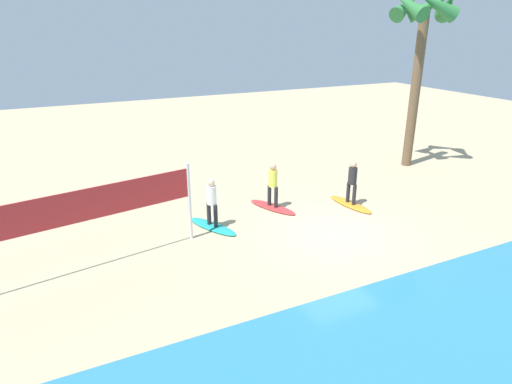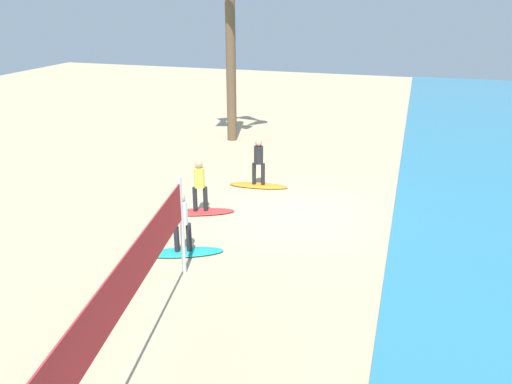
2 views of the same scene
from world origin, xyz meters
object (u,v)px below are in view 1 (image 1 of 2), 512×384
(surfer_red, at_px, (273,182))
(surfboard_red, at_px, (273,207))
(palm_tree, at_px, (423,27))
(surfboard_teal, at_px, (213,226))
(surfboard_orange, at_px, (350,204))
(surfer_orange, at_px, (352,179))
(surfer_teal, at_px, (212,199))
(volleyball_net, at_px, (29,222))

(surfer_red, bearing_deg, surfboard_red, -63.43)
(palm_tree, bearing_deg, surfer_red, 13.06)
(surfboard_teal, xyz_separation_m, palm_tree, (-11.01, -2.56, 6.25))
(surfboard_orange, relative_size, surfer_red, 1.28)
(surfboard_orange, distance_m, surfboard_red, 2.97)
(surfer_orange, relative_size, surfer_teal, 1.00)
(surfboard_orange, relative_size, surfboard_teal, 1.00)
(surfer_red, distance_m, palm_tree, 10.10)
(surfer_orange, distance_m, surfer_teal, 5.40)
(surfer_teal, bearing_deg, surfboard_teal, 180.00)
(surfboard_teal, bearing_deg, surfer_red, 79.73)
(surfboard_red, xyz_separation_m, surfboard_teal, (2.61, 0.61, 0.00))
(surfer_orange, xyz_separation_m, palm_tree, (-5.62, -2.99, 5.26))
(surfboard_orange, height_order, surfboard_teal, same)
(surfboard_orange, height_order, palm_tree, palm_tree)
(surfer_red, bearing_deg, volleyball_net, 13.02)
(palm_tree, bearing_deg, surfboard_red, 13.06)
(surfer_red, height_order, surfer_teal, same)
(surfer_red, height_order, surfboard_teal, surfer_red)
(surfer_teal, bearing_deg, surfer_orange, 175.41)
(surfboard_orange, relative_size, palm_tree, 0.27)
(surfer_orange, distance_m, surfboard_red, 3.13)
(surfboard_orange, bearing_deg, palm_tree, 111.37)
(surfboard_orange, distance_m, palm_tree, 8.92)
(surfboard_orange, xyz_separation_m, surfboard_teal, (5.39, -0.43, 0.00))
(surfer_teal, xyz_separation_m, palm_tree, (-11.01, -2.56, 5.26))
(volleyball_net, relative_size, palm_tree, 1.14)
(surfboard_orange, height_order, surfer_teal, surfer_teal)
(surfer_orange, xyz_separation_m, surfer_red, (2.78, -1.04, 0.00))
(surfer_orange, bearing_deg, surfer_red, -20.57)
(surfer_red, xyz_separation_m, palm_tree, (-8.40, -1.95, 5.26))
(surfer_teal, bearing_deg, surfboard_red, -166.82)
(surfboard_red, xyz_separation_m, surfer_red, (-0.00, 0.00, 0.99))
(surfer_teal, xyz_separation_m, volleyball_net, (5.32, 1.22, 0.75))
(surfboard_red, bearing_deg, surfboard_orange, 47.29)
(surfer_orange, distance_m, palm_tree, 8.26)
(surfer_teal, bearing_deg, palm_tree, -166.91)
(surfboard_red, distance_m, surfboard_teal, 2.68)
(surfboard_orange, bearing_deg, surfboard_red, -117.24)
(surfboard_orange, bearing_deg, surfer_red, -117.24)
(surfer_orange, relative_size, surfboard_red, 0.78)
(surfer_teal, bearing_deg, surfboard_orange, 175.41)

